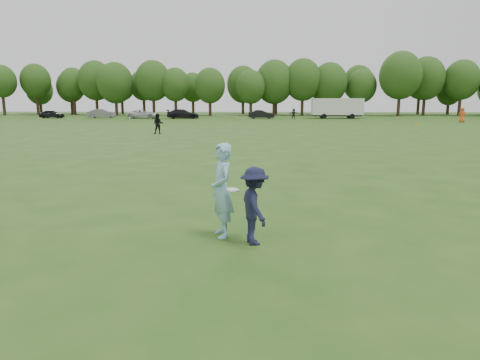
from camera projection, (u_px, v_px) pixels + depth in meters
The scene contains 15 objects.
ground at pixel (253, 237), 9.20m from camera, with size 200.00×200.00×0.00m, color #244B15.
thrower at pixel (222, 190), 9.12m from camera, with size 0.74×0.49×2.03m, color #86BCCF.
defender at pixel (255, 206), 8.68m from camera, with size 1.03×0.59×1.60m, color #181A35.
player_far_a at pixel (158, 124), 37.22m from camera, with size 0.85×0.67×1.76m, color black.
player_far_c at pixel (462, 115), 56.43m from camera, with size 0.97×0.63×1.99m, color #E7551B.
player_far_d at pixel (294, 114), 66.24m from camera, with size 1.53×0.49×1.65m, color black.
car_a at pixel (52, 114), 69.79m from camera, with size 1.57×3.89×1.33m, color black.
car_b at pixel (102, 114), 70.47m from camera, with size 1.55×4.44×1.46m, color slate.
car_c at pixel (143, 114), 68.52m from camera, with size 2.34×5.08×1.41m, color silver.
car_d at pixel (183, 114), 68.06m from camera, with size 2.08×5.12×1.48m, color black.
car_f at pixel (261, 114), 68.02m from camera, with size 1.43×4.11×1.36m, color black.
field_cone at pixel (417, 123), 52.29m from camera, with size 0.28×0.28×0.30m, color #F4540C.
disc_in_play at pixel (233, 190), 8.84m from camera, with size 0.33×0.33×0.07m.
cargo_trailer at pixel (337, 107), 68.44m from camera, with size 9.00×2.75×3.20m.
treeline at pixel (274, 83), 83.43m from camera, with size 130.35×18.39×11.74m.
Camera 1 is at (0.13, -8.82, 2.91)m, focal length 32.00 mm.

